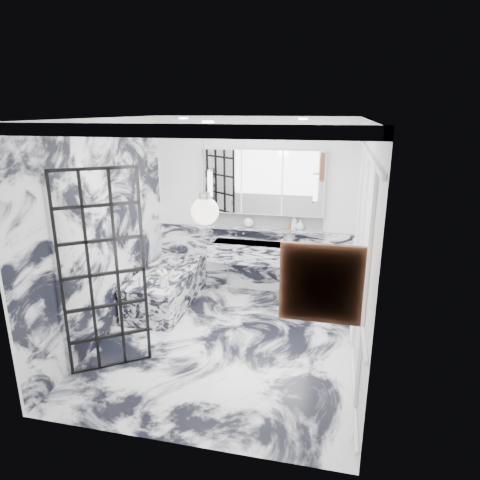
% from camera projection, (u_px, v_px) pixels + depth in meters
% --- Properties ---
extents(floor, '(3.60, 3.60, 0.00)m').
position_uv_depth(floor, '(226.00, 342.00, 5.55)').
color(floor, silver).
rests_on(floor, ground).
extents(ceiling, '(3.60, 3.60, 0.00)m').
position_uv_depth(ceiling, '(224.00, 118.00, 4.73)').
color(ceiling, white).
rests_on(ceiling, wall_back).
extents(wall_back, '(3.60, 0.00, 3.60)m').
position_uv_depth(wall_back, '(254.00, 207.00, 6.82)').
color(wall_back, white).
rests_on(wall_back, floor).
extents(wall_front, '(3.60, 0.00, 3.60)m').
position_uv_depth(wall_front, '(169.00, 303.00, 3.46)').
color(wall_front, white).
rests_on(wall_front, floor).
extents(wall_left, '(0.00, 3.60, 3.60)m').
position_uv_depth(wall_left, '(104.00, 231.00, 5.48)').
color(wall_left, white).
rests_on(wall_left, floor).
extents(wall_right, '(0.00, 3.60, 3.60)m').
position_uv_depth(wall_right, '(363.00, 249.00, 4.80)').
color(wall_right, white).
rests_on(wall_right, floor).
extents(marble_clad_back, '(3.18, 0.05, 1.05)m').
position_uv_depth(marble_clad_back, '(253.00, 259.00, 7.05)').
color(marble_clad_back, silver).
rests_on(marble_clad_back, floor).
extents(marble_clad_left, '(0.02, 3.56, 2.68)m').
position_uv_depth(marble_clad_left, '(106.00, 236.00, 5.49)').
color(marble_clad_left, silver).
rests_on(marble_clad_left, floor).
extents(panel_molding, '(0.03, 3.40, 2.30)m').
position_uv_depth(panel_molding, '(360.00, 257.00, 4.83)').
color(panel_molding, white).
rests_on(panel_molding, floor).
extents(soap_bottle_a, '(0.10, 0.10, 0.23)m').
position_uv_depth(soap_bottle_a, '(294.00, 223.00, 6.65)').
color(soap_bottle_a, '#8C5919').
rests_on(soap_bottle_a, ledge).
extents(soap_bottle_b, '(0.07, 0.07, 0.16)m').
position_uv_depth(soap_bottle_b, '(294.00, 225.00, 6.66)').
color(soap_bottle_b, '#4C4C51').
rests_on(soap_bottle_b, ledge).
extents(soap_bottle_c, '(0.14, 0.14, 0.17)m').
position_uv_depth(soap_bottle_c, '(300.00, 225.00, 6.64)').
color(soap_bottle_c, silver).
rests_on(soap_bottle_c, ledge).
extents(face_pot, '(0.16, 0.16, 0.16)m').
position_uv_depth(face_pot, '(249.00, 223.00, 6.81)').
color(face_pot, white).
rests_on(face_pot, ledge).
extents(amber_bottle, '(0.04, 0.04, 0.10)m').
position_uv_depth(amber_bottle, '(289.00, 227.00, 6.68)').
color(amber_bottle, '#8C5919').
rests_on(amber_bottle, ledge).
extents(flower_vase, '(0.08, 0.08, 0.12)m').
position_uv_depth(flower_vase, '(163.00, 282.00, 5.90)').
color(flower_vase, silver).
rests_on(flower_vase, bathtub).
extents(crittall_door, '(0.74, 0.54, 2.32)m').
position_uv_depth(crittall_door, '(104.00, 274.00, 4.71)').
color(crittall_door, black).
rests_on(crittall_door, floor).
extents(artwork, '(0.52, 0.05, 0.52)m').
position_uv_depth(artwork, '(321.00, 284.00, 3.17)').
color(artwork, '#BF4713').
rests_on(artwork, wall_front).
extents(pendant_light, '(0.25, 0.25, 0.25)m').
position_uv_depth(pendant_light, '(205.00, 211.00, 3.86)').
color(pendant_light, white).
rests_on(pendant_light, ceiling).
extents(trough_sink, '(1.60, 0.45, 0.30)m').
position_uv_depth(trough_sink, '(260.00, 252.00, 6.75)').
color(trough_sink, silver).
rests_on(trough_sink, wall_back).
extents(ledge, '(1.90, 0.14, 0.04)m').
position_uv_depth(ledge, '(262.00, 229.00, 6.81)').
color(ledge, silver).
rests_on(ledge, wall_back).
extents(subway_tile, '(1.90, 0.03, 0.23)m').
position_uv_depth(subway_tile, '(262.00, 220.00, 6.82)').
color(subway_tile, white).
rests_on(subway_tile, wall_back).
extents(mirror_cabinet, '(1.90, 0.16, 1.00)m').
position_uv_depth(mirror_cabinet, '(262.00, 182.00, 6.59)').
color(mirror_cabinet, white).
rests_on(mirror_cabinet, wall_back).
extents(sconce_left, '(0.07, 0.07, 0.40)m').
position_uv_depth(sconce_left, '(210.00, 184.00, 6.69)').
color(sconce_left, white).
rests_on(sconce_left, mirror_cabinet).
extents(sconce_right, '(0.07, 0.07, 0.40)m').
position_uv_depth(sconce_right, '(316.00, 188.00, 6.34)').
color(sconce_right, white).
rests_on(sconce_right, mirror_cabinet).
extents(bathtub, '(0.75, 1.65, 0.55)m').
position_uv_depth(bathtub, '(166.00, 288.00, 6.55)').
color(bathtub, silver).
rests_on(bathtub, floor).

